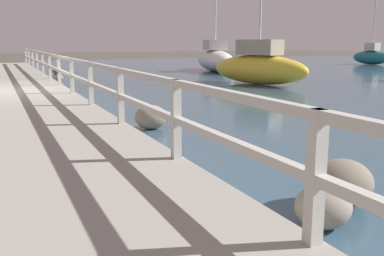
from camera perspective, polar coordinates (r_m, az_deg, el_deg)
ground_plane at (r=13.61m, az=-22.30°, el=2.92°), size 120.00×120.00×0.00m
dock_walkway at (r=13.59m, az=-22.36°, el=3.65°), size 3.38×36.00×0.35m
railing at (r=13.65m, az=-15.88°, el=7.48°), size 0.10×32.50×0.93m
boulder_downstream at (r=4.37m, az=16.32°, el=-9.58°), size 0.54×0.49×0.41m
boulder_water_edge at (r=4.95m, az=18.44°, el=-6.67°), size 0.68×0.61×0.51m
boulder_mid_strip at (r=20.65m, az=-16.52°, el=6.14°), size 0.37×0.34×0.28m
boulder_far_strip at (r=8.88m, az=-5.25°, el=1.40°), size 0.64×0.57×0.48m
boulder_near_dock at (r=24.88m, az=-16.82°, el=6.94°), size 0.45×0.41×0.34m
sailboat_teal at (r=36.57m, az=21.86°, el=8.48°), size 1.65×3.25×5.91m
sailboat_white at (r=26.14m, az=2.95°, el=8.72°), size 2.80×6.13×6.33m
sailboat_yellow at (r=18.34m, az=8.51°, el=7.75°), size 2.80×4.67×7.20m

